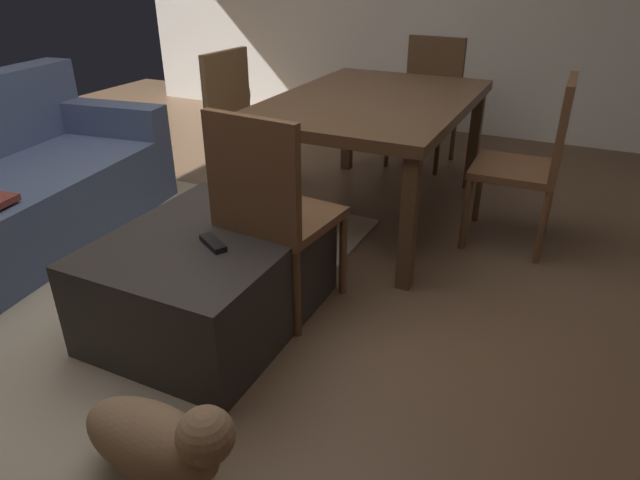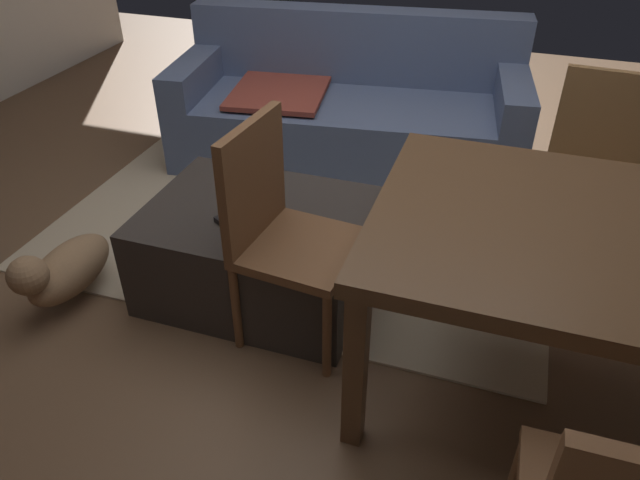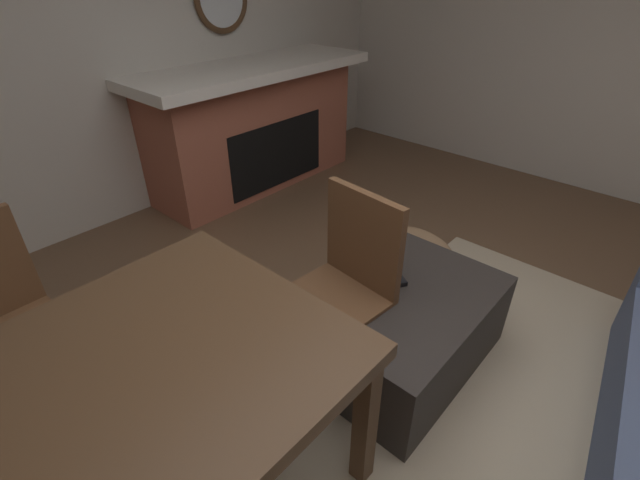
{
  "view_description": "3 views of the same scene",
  "coord_description": "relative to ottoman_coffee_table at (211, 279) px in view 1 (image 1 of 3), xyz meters",
  "views": [
    {
      "loc": [
        -1.97,
        -1.53,
        1.46
      ],
      "look_at": [
        -0.43,
        -0.78,
        0.59
      ],
      "focal_mm": 31.17,
      "sensor_mm": 36.0,
      "label": 1
    },
    {
      "loc": [
        0.65,
        -2.21,
        1.81
      ],
      "look_at": [
        0.17,
        -0.77,
        0.76
      ],
      "focal_mm": 33.68,
      "sensor_mm": 36.0,
      "label": 2
    },
    {
      "loc": [
        1.21,
        0.62,
        1.79
      ],
      "look_at": [
        0.05,
        -0.41,
        0.81
      ],
      "focal_mm": 24.99,
      "sensor_mm": 36.0,
      "label": 3
    }
  ],
  "objects": [
    {
      "name": "area_rug",
      "position": [
        -0.0,
        0.7,
        -0.21
      ],
      "size": [
        2.6,
        2.0,
        0.01
      ],
      "primitive_type": "cube",
      "color": "tan",
      "rests_on": "ground"
    },
    {
      "name": "floor",
      "position": [
        0.31,
        0.2,
        -0.21
      ],
      "size": [
        7.79,
        7.79,
        0.0
      ],
      "primitive_type": "plane",
      "color": "brown"
    },
    {
      "name": "small_dog",
      "position": [
        -0.79,
        -0.37,
        -0.03
      ],
      "size": [
        0.23,
        0.55,
        0.32
      ],
      "color": "#8C6B4C",
      "rests_on": "ground"
    },
    {
      "name": "dining_chair_west",
      "position": [
        0.19,
        -0.2,
        0.31
      ],
      "size": [
        0.48,
        0.48,
        0.93
      ],
      "color": "brown",
      "rests_on": "ground"
    },
    {
      "name": "dining_chair_south",
      "position": [
        1.38,
        -1.13,
        0.31
      ],
      "size": [
        0.45,
        0.45,
        0.93
      ],
      "color": "brown",
      "rests_on": "ground"
    },
    {
      "name": "dining_chair_north",
      "position": [
        1.39,
        0.72,
        0.31
      ],
      "size": [
        0.47,
        0.47,
        0.93
      ],
      "color": "brown",
      "rests_on": "ground"
    },
    {
      "name": "dining_table",
      "position": [
        1.38,
        -0.21,
        0.45
      ],
      "size": [
        1.6,
        1.06,
        0.74
      ],
      "color": "#513823",
      "rests_on": "ground"
    },
    {
      "name": "potted_plant",
      "position": [
        2.6,
        1.62,
        0.1
      ],
      "size": [
        0.34,
        0.34,
        0.53
      ],
      "color": "#474C51",
      "rests_on": "ground"
    },
    {
      "name": "tv_remote",
      "position": [
        -0.07,
        -0.08,
        0.23
      ],
      "size": [
        0.12,
        0.16,
        0.02
      ],
      "primitive_type": "cube",
      "rotation": [
        0.0,
        0.0,
        -0.53
      ],
      "color": "black",
      "rests_on": "ottoman_coffee_table"
    },
    {
      "name": "ottoman_coffee_table",
      "position": [
        0.0,
        0.0,
        0.0
      ],
      "size": [
        0.97,
        0.76,
        0.43
      ],
      "primitive_type": "cube",
      "color": "#2D2826",
      "rests_on": "ground"
    },
    {
      "name": "dining_chair_east",
      "position": [
        2.57,
        -0.21,
        0.31
      ],
      "size": [
        0.46,
        0.46,
        0.93
      ],
      "color": "#513823",
      "rests_on": "ground"
    }
  ]
}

